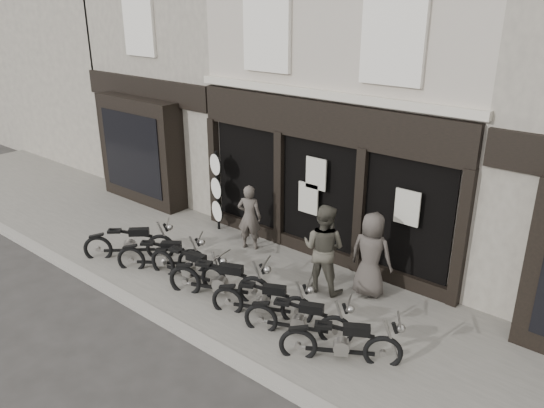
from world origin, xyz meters
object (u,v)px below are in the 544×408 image
Objects in this scene: man_right at (371,255)px; motorcycle_5 at (299,322)px; motorcycle_1 at (163,258)px; motorcycle_3 at (220,284)px; man_left at (249,217)px; motorcycle_4 at (263,303)px; motorcycle_6 at (342,346)px; advert_sign_post at (217,194)px; motorcycle_0 at (130,246)px; motorcycle_2 at (189,269)px; man_centre at (324,248)px.

motorcycle_5 is at bearing 76.53° from man_right.
motorcycle_1 is 0.93× the size of motorcycle_5.
motorcycle_3 is 3.20m from man_right.
man_right reaches higher than man_left.
motorcycle_3 reaches higher than motorcycle_1.
motorcycle_1 is 0.94× the size of motorcycle_4.
motorcycle_4 is 1.01× the size of motorcycle_6.
motorcycle_5 is at bearing 142.18° from motorcycle_6.
advert_sign_post reaches higher than motorcycle_5.
motorcycle_6 is at bearing -6.97° from advert_sign_post.
motorcycle_0 is 0.90× the size of motorcycle_5.
motorcycle_0 is 6.09m from motorcycle_6.
man_left is at bearing 84.12° from motorcycle_2.
man_left is 1.47m from advert_sign_post.
motorcycle_5 is at bearing 120.82° from man_left.
motorcycle_4 is 0.99× the size of man_centre.
man_right is at bearing -9.22° from motorcycle_1.
motorcycle_5 is (2.09, -0.03, -0.04)m from motorcycle_3.
motorcycle_0 is 0.92× the size of motorcycle_6.
motorcycle_4 is at bearing -8.31° from motorcycle_2.
motorcycle_5 is 1.00× the size of man_centre.
man_right reaches higher than motorcycle_2.
motorcycle_5 is 1.05× the size of man_right.
motorcycle_1 is 3.98m from motorcycle_5.
man_right is at bearing 154.42° from man_left.
motorcycle_0 is at bearing 15.39° from man_right.
man_centre reaches higher than man_left.
man_right is (1.18, 2.08, 0.65)m from motorcycle_4.
man_right is (2.33, 2.11, 0.61)m from motorcycle_3.
motorcycle_0 is 1.11m from motorcycle_1.
motorcycle_3 is at bearing -35.86° from motorcycle_1.
motorcycle_6 is (3.10, -0.14, -0.03)m from motorcycle_3.
motorcycle_1 is 3.05m from motorcycle_4.
man_centre is at bearing 53.28° from motorcycle_4.
man_centre is 1.06× the size of man_right.
motorcycle_3 reaches higher than motorcycle_4.
man_left reaches higher than motorcycle_4.
motorcycle_2 is (0.87, 0.02, 0.01)m from motorcycle_1.
motorcycle_3 is 1.11× the size of motorcycle_4.
motorcycle_6 is at bearing 123.50° from man_centre.
motorcycle_0 is at bearing 155.87° from motorcycle_4.
man_right is at bearing -160.39° from man_centre.
motorcycle_6 is (1.95, -0.18, 0.01)m from motorcycle_4.
motorcycle_6 is 2.46m from man_right.
motorcycle_2 is at bearing -40.11° from advert_sign_post.
motorcycle_0 is 0.95× the size of man_right.
motorcycle_2 is 1.12× the size of motorcycle_6.
motorcycle_3 is 1.15m from motorcycle_4.
man_left reaches higher than motorcycle_0.
motorcycle_1 is at bearing -38.68° from motorcycle_0.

